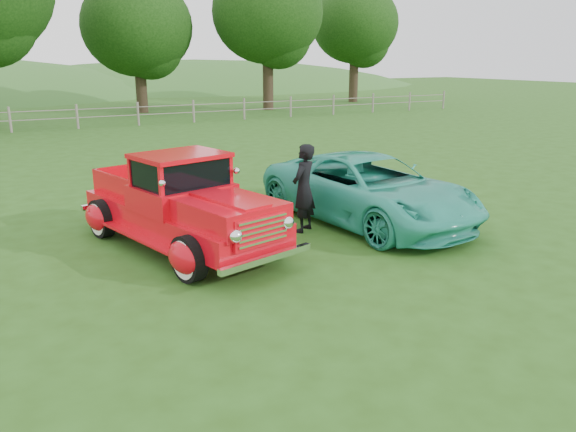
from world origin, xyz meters
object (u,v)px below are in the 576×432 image
tree_mid_east (267,13)px  man (304,188)px  tree_far_east (355,24)px  teal_sedan (369,189)px  tree_near_east (137,26)px  red_pickup (181,206)px

tree_mid_east → man: size_ratio=5.28×
tree_far_east → teal_sedan: tree_far_east is taller
tree_mid_east → teal_sedan: (-10.06, -25.12, -5.46)m
tree_far_east → teal_sedan: 34.35m
tree_near_east → tree_far_east: 17.04m
tree_near_east → man: bearing=-97.6°
tree_near_east → red_pickup: (-6.10, -26.83, -4.45)m
tree_mid_east → tree_far_east: bearing=18.4°
tree_far_east → red_pickup: 36.52m
teal_sedan → man: bearing=169.8°
tree_mid_east → teal_sedan: bearing=-111.8°
tree_mid_east → red_pickup: (-14.10, -24.83, -5.38)m
tree_far_east → red_pickup: bearing=-129.7°
tree_near_east → tree_mid_east: size_ratio=0.88×
man → tree_far_east: bearing=-160.4°
tree_near_east → tree_far_east: bearing=3.4°
teal_sedan → man: man is taller
teal_sedan → tree_far_east: bearing=49.0°
red_pickup → tree_mid_east: bearing=46.1°
teal_sedan → tree_mid_east: bearing=61.3°
teal_sedan → man: 1.56m
tree_mid_east → man: (-11.61, -25.03, -5.28)m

